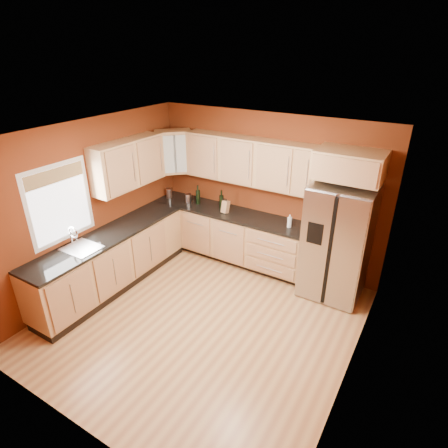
{
  "coord_description": "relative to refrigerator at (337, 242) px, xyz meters",
  "views": [
    {
      "loc": [
        2.43,
        -3.42,
        3.54
      ],
      "look_at": [
        -0.17,
        0.9,
        1.1
      ],
      "focal_mm": 30.0,
      "sensor_mm": 36.0,
      "label": 1
    }
  ],
  "objects": [
    {
      "name": "over_fridge_cabinet",
      "position": [
        0.0,
        0.07,
        1.16
      ],
      "size": [
        0.92,
        0.6,
        0.4
      ],
      "primitive_type": "cube",
      "color": "tan",
      "rests_on": "wall_back"
    },
    {
      "name": "wine_bottle_a",
      "position": [
        -2.07,
        0.1,
        0.2
      ],
      "size": [
        0.09,
        0.09,
        0.35
      ],
      "primitive_type": null,
      "rotation": [
        0.0,
        0.0,
        -0.22
      ],
      "color": "black",
      "rests_on": "countertop_back"
    },
    {
      "name": "corner_upper_cabinet",
      "position": [
        -3.02,
        0.04,
        0.94
      ],
      "size": [
        0.67,
        0.67,
        0.75
      ],
      "primitive_type": "cube",
      "rotation": [
        0.0,
        0.0,
        0.79
      ],
      "color": "tan",
      "rests_on": "wall_back"
    },
    {
      "name": "base_cabinets_left",
      "position": [
        -3.05,
        -1.62,
        -0.45
      ],
      "size": [
        0.6,
        2.8,
        0.88
      ],
      "primitive_type": "cube",
      "color": "tan",
      "rests_on": "floor"
    },
    {
      "name": "wall_right",
      "position": [
        0.65,
        -1.62,
        0.41
      ],
      "size": [
        0.04,
        4.0,
        2.6
      ],
      "primitive_type": "cube",
      "color": "maroon",
      "rests_on": "floor"
    },
    {
      "name": "upper_cabinets_back",
      "position": [
        -1.6,
        0.21,
        0.94
      ],
      "size": [
        2.3,
        0.33,
        0.75
      ],
      "primitive_type": "cube",
      "color": "tan",
      "rests_on": "wall_back"
    },
    {
      "name": "knife_block",
      "position": [
        -1.94,
        0.01,
        0.14
      ],
      "size": [
        0.12,
        0.11,
        0.21
      ],
      "primitive_type": "cube",
      "rotation": [
        0.0,
        0.0,
        -0.14
      ],
      "color": "tan",
      "rests_on": "countertop_back"
    },
    {
      "name": "refrigerator",
      "position": [
        0.0,
        0.0,
        0.0
      ],
      "size": [
        0.9,
        0.75,
        1.78
      ],
      "primitive_type": "cube",
      "color": "#BABAC0",
      "rests_on": "floor"
    },
    {
      "name": "sink_faucet",
      "position": [
        -3.04,
        -2.12,
        0.18
      ],
      "size": [
        0.5,
        0.42,
        0.3
      ],
      "primitive_type": null,
      "color": "silver",
      "rests_on": "countertop_left"
    },
    {
      "name": "upper_cabinets_left",
      "position": [
        -3.19,
        -0.9,
        0.94
      ],
      "size": [
        0.33,
        1.35,
        0.75
      ],
      "primitive_type": "cube",
      "color": "tan",
      "rests_on": "wall_left"
    },
    {
      "name": "wine_bottle_b",
      "position": [
        -2.56,
        0.08,
        0.21
      ],
      "size": [
        0.1,
        0.1,
        0.35
      ],
      "primitive_type": null,
      "rotation": [
        0.0,
        0.0,
        -0.4
      ],
      "color": "black",
      "rests_on": "countertop_back"
    },
    {
      "name": "base_cabinets_back",
      "position": [
        -1.9,
        0.07,
        -0.45
      ],
      "size": [
        2.9,
        0.6,
        0.88
      ],
      "primitive_type": "cube",
      "color": "tan",
      "rests_on": "floor"
    },
    {
      "name": "canister_left",
      "position": [
        -3.2,
        0.05,
        0.12
      ],
      "size": [
        0.15,
        0.15,
        0.18
      ],
      "primitive_type": "cylinder",
      "rotation": [
        0.0,
        0.0,
        0.42
      ],
      "color": "#BABAC0",
      "rests_on": "countertop_back"
    },
    {
      "name": "wall_back",
      "position": [
        -1.35,
        0.38,
        0.41
      ],
      "size": [
        4.0,
        0.04,
        2.6
      ],
      "primitive_type": "cube",
      "color": "maroon",
      "rests_on": "floor"
    },
    {
      "name": "wall_front",
      "position": [
        -1.35,
        -3.62,
        0.41
      ],
      "size": [
        4.0,
        0.04,
        2.6
      ],
      "primitive_type": "cube",
      "color": "maroon",
      "rests_on": "floor"
    },
    {
      "name": "window",
      "position": [
        -3.33,
        -2.12,
        0.66
      ],
      "size": [
        0.03,
        0.9,
        1.0
      ],
      "primitive_type": "cube",
      "color": "white",
      "rests_on": "wall_left"
    },
    {
      "name": "countertop_back",
      "position": [
        -1.9,
        0.06,
        0.01
      ],
      "size": [
        2.9,
        0.62,
        0.04
      ],
      "primitive_type": "cube",
      "color": "black",
      "rests_on": "base_cabinets_back"
    },
    {
      "name": "soap_dispenser",
      "position": [
        -0.78,
        0.04,
        0.13
      ],
      "size": [
        0.09,
        0.09,
        0.21
      ],
      "primitive_type": "cylinder",
      "rotation": [
        0.0,
        0.0,
        0.39
      ],
      "color": "white",
      "rests_on": "countertop_back"
    },
    {
      "name": "ceiling",
      "position": [
        -1.35,
        -1.62,
        1.71
      ],
      "size": [
        4.0,
        4.0,
        0.0
      ],
      "primitive_type": "plane",
      "color": "silver",
      "rests_on": "wall_back"
    },
    {
      "name": "floor",
      "position": [
        -1.35,
        -1.62,
        -0.89
      ],
      "size": [
        4.0,
        4.0,
        0.0
      ],
      "primitive_type": "plane",
      "color": "#AB6F42",
      "rests_on": "ground"
    },
    {
      "name": "wall_left",
      "position": [
        -3.35,
        -1.62,
        0.41
      ],
      "size": [
        0.04,
        4.0,
        2.6
      ],
      "primitive_type": "cube",
      "color": "maroon",
      "rests_on": "floor"
    },
    {
      "name": "canister_right",
      "position": [
        -2.72,
        0.01,
        0.12
      ],
      "size": [
        0.11,
        0.11,
        0.18
      ],
      "primitive_type": "cylinder",
      "rotation": [
        0.0,
        0.0,
        -0.03
      ],
      "color": "#BABAC0",
      "rests_on": "countertop_back"
    },
    {
      "name": "countertop_left",
      "position": [
        -3.04,
        -1.62,
        0.01
      ],
      "size": [
        0.62,
        2.8,
        0.04
      ],
      "primitive_type": "cube",
      "color": "black",
      "rests_on": "base_cabinets_left"
    }
  ]
}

